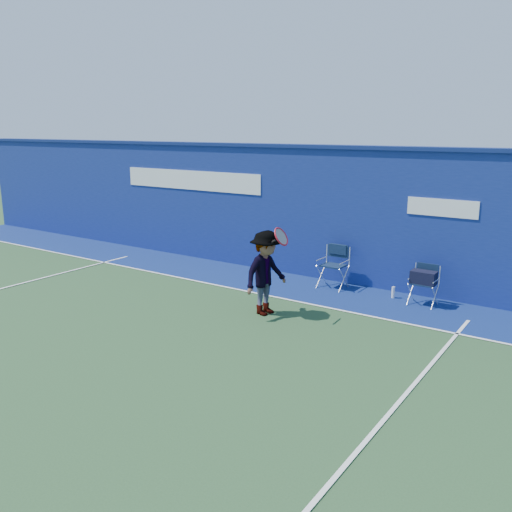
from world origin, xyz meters
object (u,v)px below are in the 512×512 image
Objects in this scene: directors_chair_left at (333,274)px; tennis_player at (266,273)px; directors_chair_right at (423,289)px; water_bottle at (393,293)px.

tennis_player is at bearing -96.93° from directors_chair_left.
tennis_player is (-0.28, -2.29, 0.50)m from directors_chair_left.
water_bottle is at bearing 171.62° from directors_chair_right.
directors_chair_left is 2.36m from tennis_player.
directors_chair_left is 0.54× the size of tennis_player.
directors_chair_left is 1.15× the size of directors_chair_right.
water_bottle is (-0.64, 0.09, -0.22)m from directors_chair_right.
directors_chair_left is at bearing 177.15° from directors_chair_right.
directors_chair_left reaches higher than water_bottle.
directors_chair_left reaches higher than directors_chair_right.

